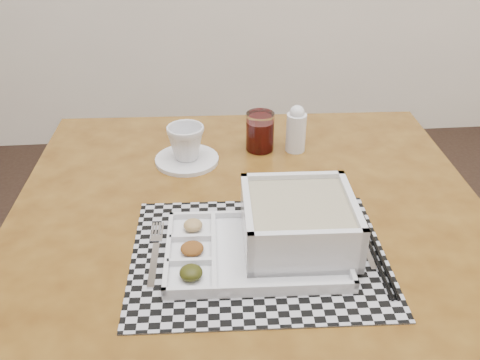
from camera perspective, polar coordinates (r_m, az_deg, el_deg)
The scene contains 10 objects.
dining_table at distance 1.12m, azimuth 1.05°, elevation -6.81°, with size 1.01×1.01×0.73m.
placemat at distance 0.97m, azimuth 2.00°, elevation -8.02°, with size 0.46×0.35×0.00m, color #A6A5AD.
serving_tray at distance 0.97m, azimuth 5.17°, elevation -5.29°, with size 0.35×0.24×0.10m.
fork at distance 0.99m, azimuth -9.09°, elevation -7.53°, with size 0.02×0.19×0.00m.
spoon at distance 1.07m, azimuth 12.24°, elevation -4.52°, with size 0.04×0.18×0.01m.
chopsticks at distance 1.00m, azimuth 14.29°, elevation -7.51°, with size 0.03×0.24×0.01m.
saucer at distance 1.27m, azimuth -5.68°, elevation 2.17°, with size 0.15×0.15×0.01m, color silver.
cup at distance 1.25m, azimuth -5.78°, elevation 4.00°, with size 0.09×0.09×0.08m, color silver.
juice_glass at distance 1.30m, azimuth 2.14°, elevation 5.02°, with size 0.07×0.07×0.10m.
creamer_bottle at distance 1.30m, azimuth 6.00°, elevation 5.41°, with size 0.05×0.05×0.12m.
Camera 1 is at (0.01, -0.21, 1.34)m, focal length 40.00 mm.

